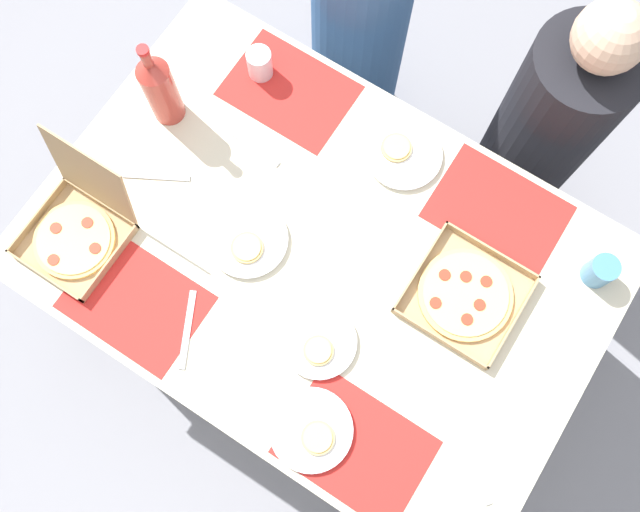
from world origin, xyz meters
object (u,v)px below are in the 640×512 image
(plate_near_right, at_px, (312,431))
(diner_right_seat, at_px, (541,134))
(plate_far_left, at_px, (248,240))
(plate_middle, at_px, (403,154))
(pizza_box_center, at_px, (465,295))
(pizza_box_edge_far, at_px, (78,227))
(cup_dark, at_px, (600,271))
(soda_bottle, at_px, (160,88))
(diner_left_seat, at_px, (359,28))
(plate_near_left, at_px, (319,343))
(cup_clear_left, at_px, (260,64))

(plate_near_right, distance_m, diner_right_seat, 1.21)
(plate_far_left, xyz_separation_m, plate_near_right, (0.42, -0.33, 0.00))
(plate_middle, distance_m, plate_far_left, 0.50)
(plate_near_right, xyz_separation_m, diner_right_seat, (0.11, 1.18, -0.24))
(pizza_box_center, height_order, plate_far_left, pizza_box_center)
(pizza_box_edge_far, distance_m, plate_middle, 0.91)
(pizza_box_edge_far, bearing_deg, diner_right_seat, 49.11)
(plate_far_left, xyz_separation_m, cup_dark, (0.84, 0.43, 0.03))
(plate_middle, xyz_separation_m, plate_far_left, (-0.22, -0.45, 0.00))
(pizza_box_edge_far, xyz_separation_m, soda_bottle, (-0.01, 0.42, 0.09))
(pizza_box_center, height_order, plate_middle, pizza_box_center)
(diner_left_seat, bearing_deg, plate_middle, -46.75)
(pizza_box_center, height_order, pizza_box_edge_far, pizza_box_edge_far)
(pizza_box_center, xyz_separation_m, plate_middle, (-0.35, 0.26, -0.00))
(soda_bottle, relative_size, diner_left_seat, 0.27)
(diner_left_seat, bearing_deg, cup_dark, -23.27)
(plate_near_left, bearing_deg, plate_middle, 98.83)
(plate_near_right, height_order, diner_left_seat, diner_left_seat)
(pizza_box_center, xyz_separation_m, cup_clear_left, (-0.83, 0.26, 0.04))
(plate_near_right, xyz_separation_m, cup_clear_left, (-0.68, 0.78, 0.04))
(soda_bottle, height_order, diner_right_seat, diner_right_seat)
(plate_middle, height_order, diner_left_seat, diner_left_seat)
(diner_left_seat, bearing_deg, pizza_box_edge_far, -102.55)
(pizza_box_center, xyz_separation_m, soda_bottle, (-0.98, 0.02, 0.12))
(diner_right_seat, bearing_deg, plate_near_right, -95.54)
(plate_middle, relative_size, diner_left_seat, 0.18)
(cup_clear_left, xyz_separation_m, diner_left_seat, (0.10, 0.40, -0.25))
(plate_far_left, relative_size, plate_near_right, 1.04)
(diner_right_seat, bearing_deg, plate_far_left, -122.01)
(pizza_box_center, bearing_deg, diner_right_seat, 93.32)
(cup_clear_left, bearing_deg, plate_near_right, -48.83)
(cup_dark, bearing_deg, plate_far_left, -153.11)
(plate_far_left, height_order, cup_dark, cup_dark)
(pizza_box_center, relative_size, plate_near_right, 1.35)
(cup_dark, bearing_deg, pizza_box_center, -138.17)
(diner_left_seat, relative_size, diner_right_seat, 1.05)
(plate_near_right, bearing_deg, plate_far_left, 142.01)
(plate_near_left, bearing_deg, pizza_box_center, 50.91)
(plate_far_left, bearing_deg, cup_clear_left, 120.06)
(soda_bottle, bearing_deg, diner_right_seat, 34.60)
(plate_near_left, height_order, cup_dark, cup_dark)
(pizza_box_center, distance_m, diner_right_seat, 0.71)
(soda_bottle, bearing_deg, pizza_box_edge_far, -88.20)
(diner_right_seat, bearing_deg, pizza_box_center, -86.68)
(plate_far_left, bearing_deg, plate_near_right, -37.99)
(cup_dark, xyz_separation_m, cup_clear_left, (-1.10, 0.02, 0.00))
(plate_far_left, height_order, plate_near_right, same)
(plate_far_left, bearing_deg, diner_left_seat, 100.47)
(pizza_box_edge_far, distance_m, soda_bottle, 0.43)
(soda_bottle, bearing_deg, cup_clear_left, 58.69)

